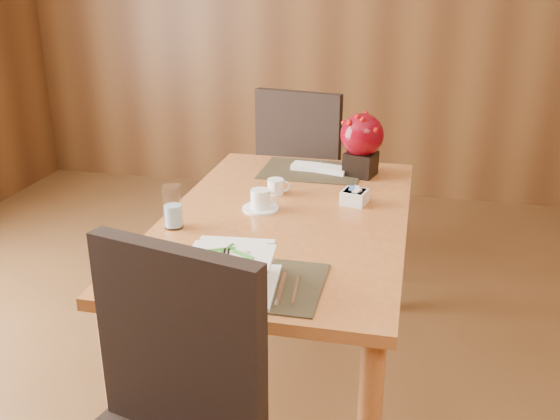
% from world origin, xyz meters
% --- Properties ---
extents(back_wall, '(5.00, 0.02, 2.80)m').
position_xyz_m(back_wall, '(0.00, 3.00, 1.40)').
color(back_wall, brown).
rests_on(back_wall, ground).
extents(dining_table, '(0.90, 1.50, 0.75)m').
position_xyz_m(dining_table, '(0.00, 0.60, 0.65)').
color(dining_table, '#B36731').
rests_on(dining_table, ground).
extents(placemat_near, '(0.45, 0.33, 0.01)m').
position_xyz_m(placemat_near, '(0.00, 0.05, 0.75)').
color(placemat_near, black).
rests_on(placemat_near, dining_table).
extents(placemat_far, '(0.45, 0.33, 0.01)m').
position_xyz_m(placemat_far, '(0.00, 1.15, 0.75)').
color(placemat_far, black).
rests_on(placemat_far, dining_table).
extents(soup_setting, '(0.29, 0.29, 0.11)m').
position_xyz_m(soup_setting, '(-0.04, 0.01, 0.80)').
color(soup_setting, white).
rests_on(soup_setting, dining_table).
extents(coffee_cup, '(0.14, 0.14, 0.08)m').
position_xyz_m(coffee_cup, '(-0.11, 0.63, 0.78)').
color(coffee_cup, white).
rests_on(coffee_cup, dining_table).
extents(water_glass, '(0.09, 0.09, 0.16)m').
position_xyz_m(water_glass, '(-0.37, 0.40, 0.83)').
color(water_glass, silver).
rests_on(water_glass, dining_table).
extents(creamer_jug, '(0.10, 0.10, 0.06)m').
position_xyz_m(creamer_jug, '(-0.09, 0.82, 0.78)').
color(creamer_jug, white).
rests_on(creamer_jug, dining_table).
extents(sugar_caddy, '(0.11, 0.11, 0.06)m').
position_xyz_m(sugar_caddy, '(0.24, 0.78, 0.78)').
color(sugar_caddy, white).
rests_on(sugar_caddy, dining_table).
extents(berry_decor, '(0.19, 0.19, 0.28)m').
position_xyz_m(berry_decor, '(0.22, 1.14, 0.91)').
color(berry_decor, black).
rests_on(berry_decor, dining_table).
extents(napkins_far, '(0.27, 0.14, 0.02)m').
position_xyz_m(napkins_far, '(0.05, 1.15, 0.77)').
color(napkins_far, white).
rests_on(napkins_far, dining_table).
extents(bread_plate, '(0.20, 0.20, 0.01)m').
position_xyz_m(bread_plate, '(-0.29, -0.04, 0.76)').
color(bread_plate, white).
rests_on(bread_plate, dining_table).
extents(far_chair, '(0.56, 0.56, 1.04)m').
position_xyz_m(far_chair, '(-0.12, 1.68, 0.58)').
color(far_chair, black).
rests_on(far_chair, ground).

